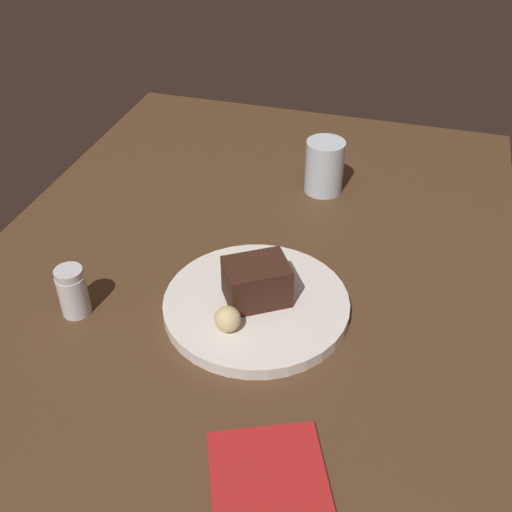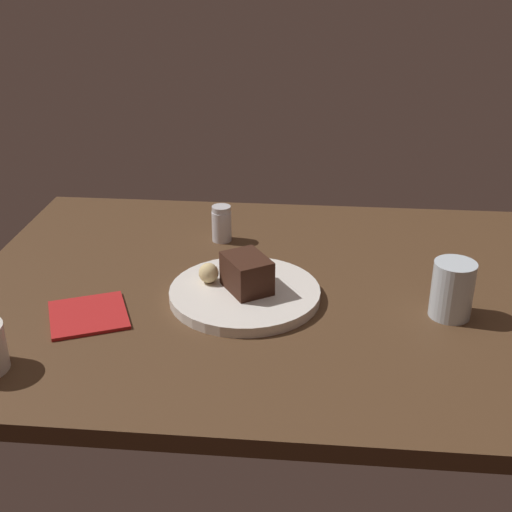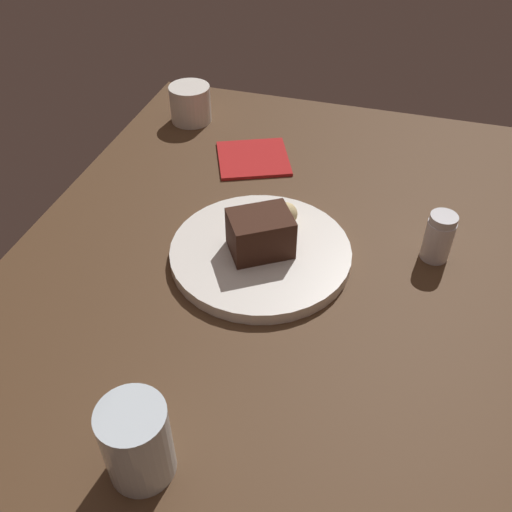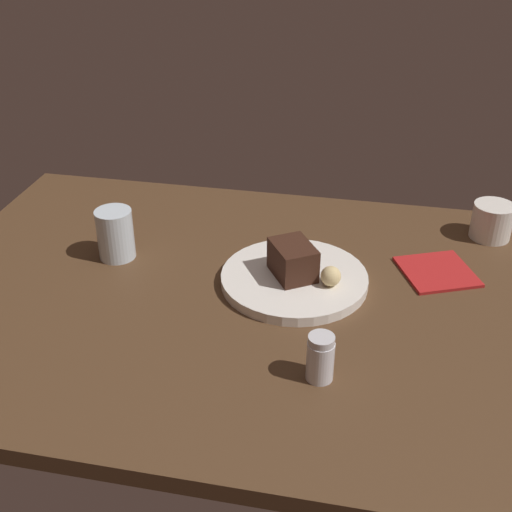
# 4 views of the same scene
# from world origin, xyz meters

# --- Properties ---
(dining_table) EXTENTS (1.20, 0.84, 0.03)m
(dining_table) POSITION_xyz_m (0.00, 0.00, 0.01)
(dining_table) COLOR #4C331E
(dining_table) RESTS_ON ground
(dessert_plate) EXTENTS (0.27, 0.27, 0.02)m
(dessert_plate) POSITION_xyz_m (-0.08, -0.05, 0.04)
(dessert_plate) COLOR white
(dessert_plate) RESTS_ON dining_table
(chocolate_cake_slice) EXTENTS (0.10, 0.11, 0.06)m
(chocolate_cake_slice) POSITION_xyz_m (-0.08, -0.05, 0.08)
(chocolate_cake_slice) COLOR #381E14
(chocolate_cake_slice) RESTS_ON dessert_plate
(bread_roll) EXTENTS (0.04, 0.04, 0.04)m
(bread_roll) POSITION_xyz_m (-0.15, -0.03, 0.07)
(bread_roll) COLOR #DBC184
(bread_roll) RESTS_ON dessert_plate
(salt_shaker) EXTENTS (0.04, 0.04, 0.08)m
(salt_shaker) POSITION_xyz_m (-0.15, 0.20, 0.07)
(salt_shaker) COLOR silver
(salt_shaker) RESTS_ON dining_table
(water_glass) EXTENTS (0.07, 0.07, 0.10)m
(water_glass) POSITION_xyz_m (0.27, -0.08, 0.08)
(water_glass) COLOR silver
(water_glass) RESTS_ON dining_table
(coffee_cup) EXTENTS (0.08, 0.08, 0.07)m
(coffee_cup) POSITION_xyz_m (-0.45, -0.30, 0.07)
(coffee_cup) COLOR silver
(coffee_cup) RESTS_ON dining_table
(folded_napkin) EXTENTS (0.17, 0.17, 0.01)m
(folded_napkin) POSITION_xyz_m (-0.34, -0.14, 0.03)
(folded_napkin) COLOR #B21E1E
(folded_napkin) RESTS_ON dining_table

